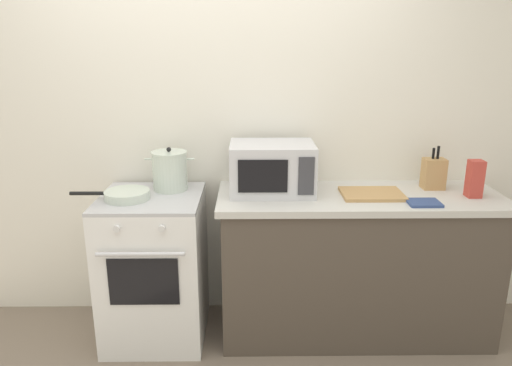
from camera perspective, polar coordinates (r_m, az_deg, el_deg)
back_wall at (r=3.12m, az=0.35°, el=6.33°), size 4.40×0.10×2.50m
lower_cabinet_right at (r=3.11m, az=11.72°, el=-9.79°), size 1.64×0.56×0.88m
countertop_right at (r=2.94m, az=12.23°, el=-1.72°), size 1.70×0.60×0.04m
stove at (r=3.07m, az=-11.94°, el=-9.74°), size 0.60×0.64×0.92m
stock_pot at (r=2.98m, az=-10.19°, el=1.46°), size 0.30×0.22×0.27m
frying_pan at (r=2.88m, az=-15.17°, el=-1.36°), size 0.46×0.26×0.05m
microwave at (r=2.88m, az=1.92°, el=1.78°), size 0.50×0.37×0.30m
cutting_board at (r=2.93m, az=13.60°, el=-1.27°), size 0.36×0.26×0.02m
knife_block at (r=3.16m, az=20.33°, el=1.08°), size 0.13×0.10×0.27m
pasta_box at (r=3.07m, az=24.54°, el=0.46°), size 0.08×0.08×0.22m
oven_mitt at (r=2.86m, az=19.29°, el=-2.23°), size 0.18×0.14×0.02m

